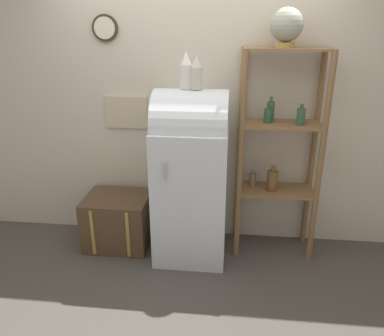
{
  "coord_description": "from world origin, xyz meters",
  "views": [
    {
      "loc": [
        0.34,
        -2.84,
        2.02
      ],
      "look_at": [
        0.01,
        0.22,
        0.84
      ],
      "focal_mm": 35.0,
      "sensor_mm": 36.0,
      "label": 1
    }
  ],
  "objects_px": {
    "suitcase_trunk": "(118,220)",
    "vase_left": "(186,71)",
    "globe": "(287,26)",
    "vase_center": "(197,74)",
    "refrigerator": "(191,173)"
  },
  "relations": [
    {
      "from": "suitcase_trunk",
      "to": "vase_left",
      "type": "xyz_separation_m",
      "value": [
        0.68,
        -0.04,
        1.42
      ]
    },
    {
      "from": "refrigerator",
      "to": "vase_center",
      "type": "distance_m",
      "value": 0.86
    },
    {
      "from": "vase_center",
      "to": "globe",
      "type": "bearing_deg",
      "value": 9.72
    },
    {
      "from": "refrigerator",
      "to": "globe",
      "type": "height_order",
      "value": "globe"
    },
    {
      "from": "suitcase_trunk",
      "to": "globe",
      "type": "relative_size",
      "value": 2.01
    },
    {
      "from": "vase_left",
      "to": "vase_center",
      "type": "xyz_separation_m",
      "value": [
        0.09,
        -0.02,
        -0.01
      ]
    },
    {
      "from": "globe",
      "to": "vase_left",
      "type": "bearing_deg",
      "value": -173.1
    },
    {
      "from": "refrigerator",
      "to": "globe",
      "type": "bearing_deg",
      "value": 8.12
    },
    {
      "from": "refrigerator",
      "to": "globe",
      "type": "xyz_separation_m",
      "value": [
        0.73,
        0.1,
        1.22
      ]
    },
    {
      "from": "suitcase_trunk",
      "to": "globe",
      "type": "height_order",
      "value": "globe"
    },
    {
      "from": "refrigerator",
      "to": "suitcase_trunk",
      "type": "bearing_deg",
      "value": 176.26
    },
    {
      "from": "suitcase_trunk",
      "to": "globe",
      "type": "xyz_separation_m",
      "value": [
        1.45,
        0.06,
        1.76
      ]
    },
    {
      "from": "vase_left",
      "to": "vase_center",
      "type": "height_order",
      "value": "vase_left"
    },
    {
      "from": "suitcase_trunk",
      "to": "vase_left",
      "type": "distance_m",
      "value": 1.57
    },
    {
      "from": "suitcase_trunk",
      "to": "vase_center",
      "type": "height_order",
      "value": "vase_center"
    }
  ]
}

